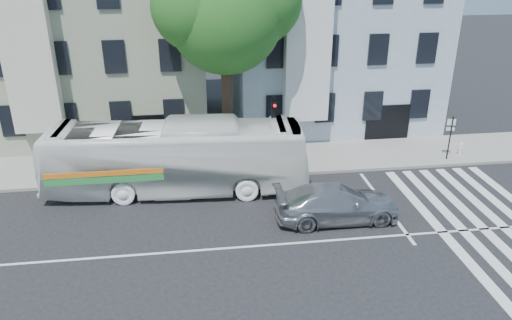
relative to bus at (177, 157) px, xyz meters
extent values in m
plane|color=black|center=(2.64, -5.20, -1.68)|extent=(120.00, 120.00, 0.00)
cube|color=gray|center=(2.64, 2.80, -1.60)|extent=(80.00, 4.00, 0.15)
cube|color=gray|center=(-4.36, 9.80, 3.82)|extent=(12.00, 10.00, 11.00)
cube|color=#9EB2BC|center=(9.64, 9.80, 3.82)|extent=(12.00, 10.00, 11.00)
cylinder|color=#2D2116|center=(2.64, 3.30, 0.92)|extent=(0.56, 0.56, 5.20)
sphere|color=#154416|center=(2.64, 3.30, 5.82)|extent=(5.60, 5.60, 5.60)
sphere|color=#154416|center=(4.24, 3.70, 6.52)|extent=(4.40, 4.40, 4.40)
sphere|color=#154416|center=(1.24, 3.00, 6.32)|extent=(4.20, 4.20, 4.20)
sphere|color=#154416|center=(2.04, 3.90, 4.82)|extent=(3.40, 3.40, 3.40)
imported|color=white|center=(0.00, 0.00, 0.00)|extent=(3.62, 12.21, 3.36)
imported|color=#A4A5AB|center=(6.63, -3.59, -0.92)|extent=(2.15, 5.25, 1.52)
cylinder|color=black|center=(4.64, 0.85, 0.41)|extent=(0.14, 0.14, 4.17)
cube|color=black|center=(4.64, 0.60, 1.89)|extent=(0.29, 0.24, 0.84)
sphere|color=red|center=(4.64, 0.47, 2.14)|extent=(0.16, 0.16, 0.16)
cylinder|color=white|center=(4.64, 0.70, 0.90)|extent=(0.44, 0.06, 0.44)
cylinder|color=silver|center=(15.19, 1.98, -1.25)|extent=(0.22, 0.22, 0.55)
sphere|color=silver|center=(15.19, 1.98, -0.95)|extent=(0.20, 0.20, 0.20)
cylinder|color=silver|center=(15.19, 1.98, -1.18)|extent=(0.38, 0.15, 0.13)
cylinder|color=black|center=(14.15, 1.46, -0.34)|extent=(0.07, 0.07, 2.37)
cube|color=white|center=(14.15, 1.56, 0.51)|extent=(0.42, 0.14, 0.33)
cube|color=white|center=(14.15, 1.56, 0.13)|extent=(0.42, 0.14, 0.17)
camera|label=1|loc=(0.85, -21.35, 9.16)|focal=35.00mm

